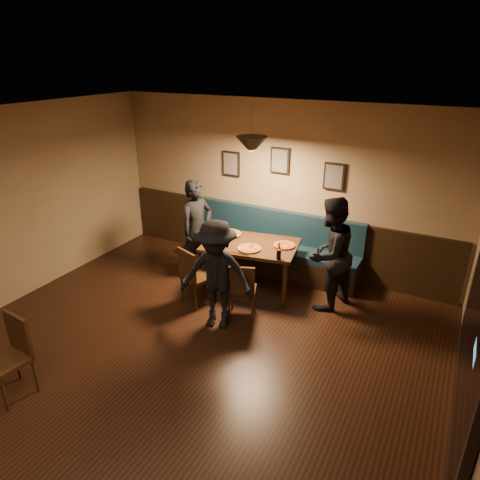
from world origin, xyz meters
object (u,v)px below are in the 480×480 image
Objects in this scene: dining_table at (250,266)px; cafe_chair_far at (6,360)px; diner_left at (197,229)px; soda_glass at (279,254)px; tabasco_bottle at (279,246)px; diner_right at (330,254)px; diner_front at (216,275)px; booth_bench at (271,243)px; chair_near_right at (242,289)px; chair_near_left at (198,275)px.

cafe_chair_far is at bearing -120.59° from dining_table.
diner_left reaches higher than soda_glass.
diner_right is at bearing 2.99° from tabasco_bottle.
diner_front is 10.68× the size of soda_glass.
diner_right reaches higher than diner_front.
diner_front is 2.55m from cafe_chair_far.
tabasco_bottle is (0.43, -0.69, 0.32)m from booth_bench.
booth_bench is 1.49m from chair_near_right.
booth_bench is 1.84× the size of diner_left.
booth_bench reaches higher than cafe_chair_far.
chair_near_right is (0.75, -0.03, -0.02)m from chair_near_left.
diner_front is 0.99m from soda_glass.
soda_glass is at bearing 44.27° from diner_front.
chair_near_right is 6.45× the size of tabasco_bottle.
dining_table is 0.80m from soda_glass.
booth_bench reaches higher than chair_near_left.
dining_table is 1.20m from diner_front.
dining_table is 1.58× the size of chair_near_left.
chair_near_left is (-0.52, -1.45, -0.05)m from booth_bench.
soda_glass reaches higher than tabasco_bottle.
diner_left reaches higher than chair_near_left.
diner_left is 1.77× the size of cafe_chair_far.
booth_bench is 21.01× the size of soda_glass.
cafe_chair_far is (-1.49, -2.53, 0.03)m from chair_near_right.
diner_left is 2.19m from diner_right.
dining_table is 0.93× the size of diner_front.
diner_left is 0.97× the size of diner_right.
diner_left is at bearing 169.21° from soda_glass.
diner_right reaches higher than chair_near_left.
diner_right is 1.65m from diner_front.
tabasco_bottle reaches higher than chair_near_right.
chair_near_right is 0.93× the size of cafe_chair_far.
soda_glass reaches higher than dining_table.
dining_table is 0.87× the size of diner_left.
chair_near_right is 2.93m from cafe_chair_far.
soda_glass is (0.33, 0.49, 0.40)m from chair_near_right.
soda_glass is at bearing 43.31° from chair_near_left.
chair_near_left is at bearing -156.77° from soda_glass.
chair_near_left is 1.92m from diner_right.
diner_front is at bearing -14.31° from chair_near_left.
diner_right is 4.16m from cafe_chair_far.
diner_left reaches higher than booth_bench.
diner_right is (1.71, 0.79, 0.39)m from chair_near_left.
diner_front is 1.20m from tabasco_bottle.
diner_front is (0.06, -1.14, 0.38)m from dining_table.
chair_near_left is 6.74× the size of tabasco_bottle.
dining_table is at bearing -93.28° from booth_bench.
chair_near_left reaches higher than tabasco_bottle.
tabasco_bottle reaches higher than dining_table.
booth_bench is 1.97× the size of diner_front.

